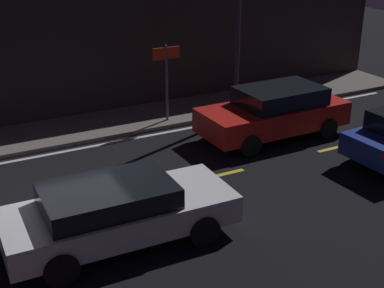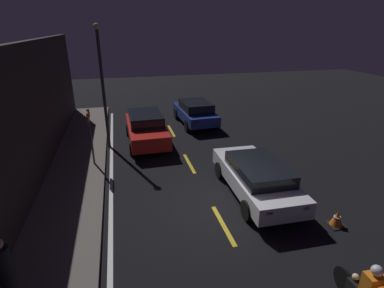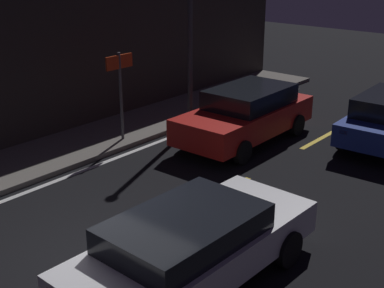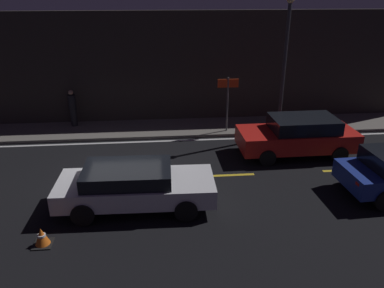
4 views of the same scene
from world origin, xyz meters
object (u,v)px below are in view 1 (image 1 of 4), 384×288
(shop_sign, at_px, (166,68))
(taxi_red, at_px, (275,111))
(sedan_white, at_px, (117,211))
(street_lamp, at_px, (238,18))

(shop_sign, bearing_deg, taxi_red, -46.74)
(sedan_white, relative_size, shop_sign, 1.92)
(taxi_red, relative_size, shop_sign, 1.87)
(shop_sign, height_order, street_lamp, street_lamp)
(sedan_white, xyz_separation_m, street_lamp, (5.95, 5.13, 2.52))
(sedan_white, xyz_separation_m, taxi_red, (6.12, 3.23, 0.08))
(sedan_white, distance_m, shop_sign, 6.94)
(taxi_red, bearing_deg, street_lamp, -85.85)
(sedan_white, xyz_separation_m, shop_sign, (3.77, 5.72, 1.10))
(taxi_red, relative_size, street_lamp, 0.78)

